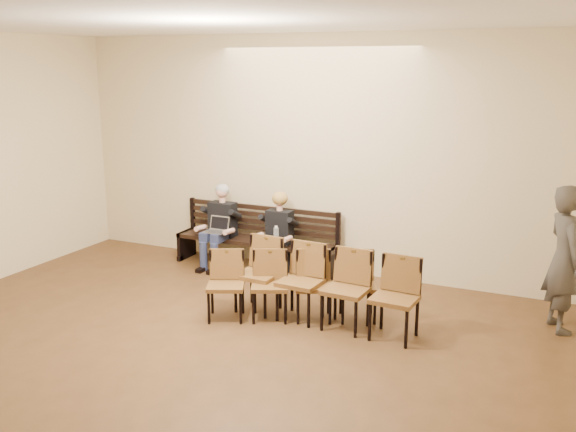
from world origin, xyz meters
name	(u,v)px	position (x,y,z in m)	size (l,w,h in m)	color
room_walls	(134,127)	(0.00, 0.79, 2.54)	(8.02, 10.01, 3.51)	beige
bench	(256,253)	(-0.84, 4.65, 0.23)	(2.60, 0.90, 0.45)	black
seated_man	(220,228)	(-1.41, 4.53, 0.60)	(0.50, 0.70, 1.21)	black
seated_woman	(277,238)	(-0.43, 4.53, 0.55)	(0.47, 0.65, 1.09)	black
laptop	(215,233)	(-1.37, 4.34, 0.57)	(0.32, 0.25, 0.23)	#B8B8BC
water_bottle	(276,242)	(-0.31, 4.26, 0.57)	(0.07, 0.07, 0.25)	silver
bag	(288,260)	(-0.34, 4.75, 0.16)	(0.42, 0.29, 0.31)	black
passerby	(566,248)	(3.50, 4.05, 1.00)	(0.73, 0.48, 1.99)	#3C3831
chair_row_front	(292,286)	(0.50, 3.02, 0.42)	(2.06, 0.46, 0.85)	brown
chair_row_back	(322,286)	(0.90, 3.04, 0.47)	(2.29, 0.51, 0.94)	brown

